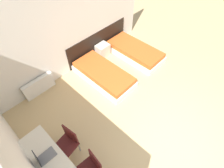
# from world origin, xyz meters

# --- Properties ---
(ground_plane) EXTENTS (20.00, 20.00, 0.00)m
(ground_plane) POSITION_xyz_m (0.00, 0.00, 0.00)
(ground_plane) COLOR tan
(wall_back) EXTENTS (6.03, 0.05, 2.70)m
(wall_back) POSITION_xyz_m (0.00, 3.88, 1.35)
(wall_back) COLOR silver
(wall_back) RESTS_ON ground_plane
(wall_left) EXTENTS (0.05, 4.86, 2.70)m
(wall_left) POSITION_xyz_m (-2.54, 1.93, 1.35)
(wall_left) COLOR silver
(wall_left) RESTS_ON ground_plane
(headboard_panel) EXTENTS (2.62, 0.03, 0.86)m
(headboard_panel) POSITION_xyz_m (1.11, 3.84, 0.43)
(headboard_panel) COLOR black
(headboard_panel) RESTS_ON ground_plane
(bed_near_window) EXTENTS (0.96, 2.01, 0.35)m
(bed_near_window) POSITION_xyz_m (0.33, 2.81, 0.17)
(bed_near_window) COLOR silver
(bed_near_window) RESTS_ON ground_plane
(bed_near_door) EXTENTS (0.96, 2.01, 0.35)m
(bed_near_door) POSITION_xyz_m (1.89, 2.81, 0.17)
(bed_near_door) COLOR silver
(bed_near_door) RESTS_ON ground_plane
(nightstand) EXTENTS (0.44, 0.35, 0.44)m
(nightstand) POSITION_xyz_m (1.11, 3.64, 0.22)
(nightstand) COLOR beige
(nightstand) RESTS_ON ground_plane
(radiator) EXTENTS (0.92, 0.12, 0.52)m
(radiator) POSITION_xyz_m (-1.33, 3.76, 0.26)
(radiator) COLOR silver
(radiator) RESTS_ON ground_plane
(chair_near_laptop) EXTENTS (0.48, 0.48, 0.86)m
(chair_near_laptop) POSITION_xyz_m (-1.80, 1.72, 0.48)
(chair_near_laptop) COLOR #511919
(chair_near_laptop) RESTS_ON ground_plane
(chair_near_notebook) EXTENTS (0.47, 0.47, 0.86)m
(chair_near_notebook) POSITION_xyz_m (-1.80, 0.98, 0.48)
(chair_near_notebook) COLOR #511919
(chair_near_notebook) RESTS_ON ground_plane
(laptop) EXTENTS (0.35, 0.23, 0.35)m
(laptop) POSITION_xyz_m (-2.32, 1.67, 0.80)
(laptop) COLOR slate
(laptop) RESTS_ON desk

